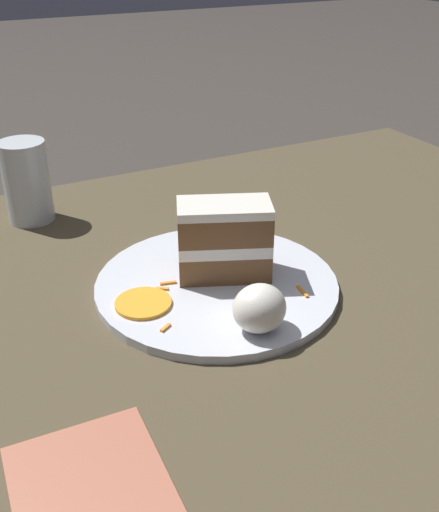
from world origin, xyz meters
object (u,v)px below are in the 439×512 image
(cake_slice, at_px, (224,240))
(orange_garnish, at_px, (143,303))
(cream_dollop, at_px, (259,308))
(drinking_glass, at_px, (28,187))
(plate, at_px, (220,284))

(cake_slice, relative_size, orange_garnish, 1.93)
(cream_dollop, bearing_deg, orange_garnish, 132.88)
(cake_slice, distance_m, cream_dollop, 0.13)
(drinking_glass, bearing_deg, cream_dollop, -69.74)
(orange_garnish, height_order, drinking_glass, drinking_glass)
(orange_garnish, xyz_separation_m, drinking_glass, (-0.06, 0.33, 0.04))
(plate, distance_m, cream_dollop, 0.12)
(plate, relative_size, drinking_glass, 2.43)
(cream_dollop, bearing_deg, cake_slice, 80.02)
(cake_slice, height_order, orange_garnish, cake_slice)
(cake_slice, height_order, cream_dollop, cake_slice)
(orange_garnish, bearing_deg, cake_slice, 9.73)
(plate, xyz_separation_m, cake_slice, (0.01, 0.01, 0.06))
(cream_dollop, height_order, orange_garnish, cream_dollop)
(plate, relative_size, cream_dollop, 5.05)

